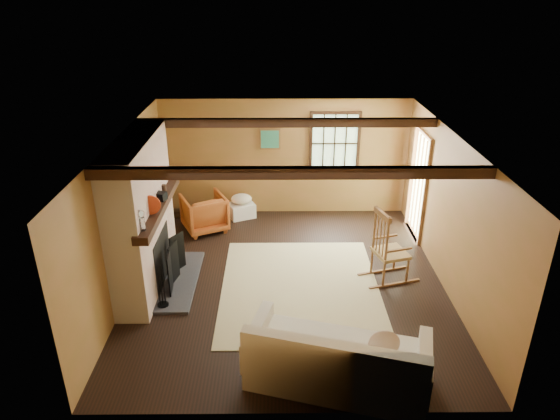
{
  "coord_description": "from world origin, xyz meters",
  "views": [
    {
      "loc": [
        -0.18,
        -6.93,
        4.45
      ],
      "look_at": [
        -0.12,
        0.4,
        1.1
      ],
      "focal_mm": 32.0,
      "sensor_mm": 36.0,
      "label": 1
    }
  ],
  "objects_px": {
    "rocking_chair": "(388,251)",
    "laundry_basket": "(242,210)",
    "sofa": "(337,363)",
    "fireplace": "(144,221)",
    "armchair": "(204,213)"
  },
  "relations": [
    {
      "from": "fireplace",
      "to": "laundry_basket",
      "type": "bearing_deg",
      "value": 61.68
    },
    {
      "from": "sofa",
      "to": "laundry_basket",
      "type": "height_order",
      "value": "sofa"
    },
    {
      "from": "sofa",
      "to": "armchair",
      "type": "relative_size",
      "value": 2.92
    },
    {
      "from": "sofa",
      "to": "armchair",
      "type": "xyz_separation_m",
      "value": [
        -2.12,
        4.18,
        0.05
      ]
    },
    {
      "from": "laundry_basket",
      "to": "fireplace",
      "type": "bearing_deg",
      "value": -118.32
    },
    {
      "from": "rocking_chair",
      "to": "laundry_basket",
      "type": "xyz_separation_m",
      "value": [
        -2.52,
        2.4,
        -0.37
      ]
    },
    {
      "from": "fireplace",
      "to": "armchair",
      "type": "bearing_deg",
      "value": 71.34
    },
    {
      "from": "rocking_chair",
      "to": "laundry_basket",
      "type": "relative_size",
      "value": 2.49
    },
    {
      "from": "laundry_basket",
      "to": "armchair",
      "type": "relative_size",
      "value": 0.63
    },
    {
      "from": "rocking_chair",
      "to": "sofa",
      "type": "xyz_separation_m",
      "value": [
        -1.08,
        -2.35,
        -0.21
      ]
    },
    {
      "from": "sofa",
      "to": "laundry_basket",
      "type": "distance_m",
      "value": 4.97
    },
    {
      "from": "fireplace",
      "to": "laundry_basket",
      "type": "distance_m",
      "value": 2.97
    },
    {
      "from": "sofa",
      "to": "rocking_chair",
      "type": "bearing_deg",
      "value": 80.98
    },
    {
      "from": "fireplace",
      "to": "laundry_basket",
      "type": "height_order",
      "value": "fireplace"
    },
    {
      "from": "rocking_chair",
      "to": "armchair",
      "type": "bearing_deg",
      "value": 43.82
    }
  ]
}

